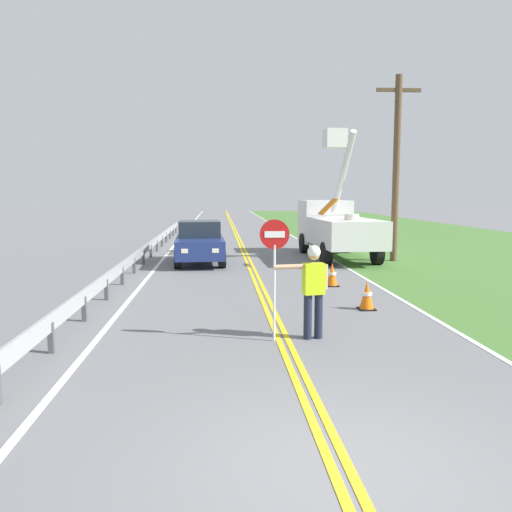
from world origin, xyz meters
TOP-DOWN VIEW (x-y plane):
  - ground_plane at (0.00, 0.00)m, footprint 160.00×160.00m
  - grass_verge_right at (11.60, 20.00)m, footprint 16.00×110.00m
  - centerline_yellow_left at (-0.09, 20.00)m, footprint 0.11×110.00m
  - centerline_yellow_right at (0.09, 20.00)m, footprint 0.11×110.00m
  - edge_line_right at (3.60, 20.00)m, footprint 0.12×110.00m
  - edge_line_left at (-3.60, 20.00)m, footprint 0.12×110.00m
  - flagger_worker at (0.58, 4.75)m, footprint 1.08×0.31m
  - stop_sign_paddle at (-0.18, 4.64)m, footprint 0.56×0.04m
  - utility_bucket_truck at (3.89, 17.38)m, footprint 2.67×6.88m
  - oncoming_sedan_nearest at (-1.97, 15.69)m, footprint 2.04×4.17m
  - utility_pole_near at (6.03, 15.91)m, footprint 1.80×0.28m
  - traffic_cone_lead at (2.35, 7.15)m, footprint 0.40×0.40m
  - traffic_cone_mid at (2.20, 10.34)m, footprint 0.40×0.40m
  - guardrail_left_shoulder at (-4.20, 16.75)m, footprint 0.10×32.00m

SIDE VIEW (x-z plane):
  - ground_plane at x=0.00m, z-range 0.00..0.00m
  - grass_verge_right at x=11.60m, z-range 0.00..0.01m
  - centerline_yellow_left at x=-0.09m, z-range 0.00..0.01m
  - centerline_yellow_right at x=0.09m, z-range 0.00..0.01m
  - edge_line_right at x=3.60m, z-range 0.00..0.01m
  - edge_line_left at x=-3.60m, z-range 0.00..0.01m
  - traffic_cone_lead at x=2.35m, z-range -0.01..0.69m
  - traffic_cone_mid at x=2.20m, z-range -0.01..0.69m
  - guardrail_left_shoulder at x=-4.20m, z-range 0.16..0.87m
  - oncoming_sedan_nearest at x=-1.97m, z-range -0.02..1.68m
  - flagger_worker at x=0.58m, z-range 0.13..1.96m
  - utility_bucket_truck at x=3.89m, z-range -1.37..4.20m
  - stop_sign_paddle at x=-0.18m, z-range 0.54..2.87m
  - utility_pole_near at x=6.03m, z-range 0.18..7.68m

